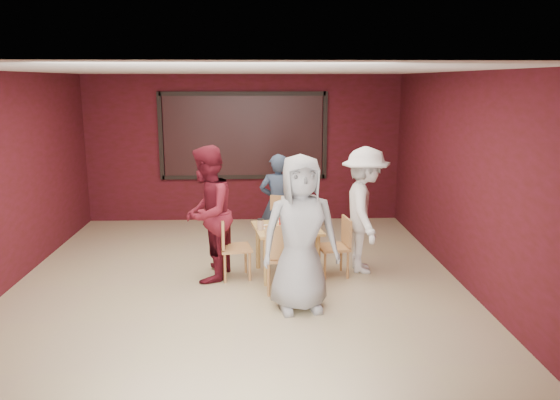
{
  "coord_description": "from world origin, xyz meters",
  "views": [
    {
      "loc": [
        0.28,
        -6.95,
        2.68
      ],
      "look_at": [
        0.57,
        0.33,
        1.08
      ],
      "focal_mm": 35.0,
      "sensor_mm": 36.0,
      "label": 1
    }
  ],
  "objects_px": {
    "diner_left": "(207,214)",
    "chair_front": "(283,254)",
    "dining_table": "(287,233)",
    "diner_right": "(365,210)",
    "chair_left": "(230,244)",
    "diner_back": "(278,203)",
    "chair_back": "(281,223)",
    "chair_right": "(339,243)",
    "diner_front": "(300,234)"
  },
  "relations": [
    {
      "from": "dining_table",
      "to": "diner_right",
      "type": "height_order",
      "value": "diner_right"
    },
    {
      "from": "diner_back",
      "to": "diner_right",
      "type": "xyz_separation_m",
      "value": [
        1.19,
        -0.97,
        0.11
      ]
    },
    {
      "from": "diner_right",
      "to": "diner_back",
      "type": "bearing_deg",
      "value": 54.69
    },
    {
      "from": "diner_back",
      "to": "diner_left",
      "type": "height_order",
      "value": "diner_left"
    },
    {
      "from": "chair_back",
      "to": "chair_right",
      "type": "relative_size",
      "value": 1.13
    },
    {
      "from": "chair_front",
      "to": "diner_front",
      "type": "relative_size",
      "value": 0.5
    },
    {
      "from": "dining_table",
      "to": "chair_back",
      "type": "bearing_deg",
      "value": 92.44
    },
    {
      "from": "chair_right",
      "to": "diner_right",
      "type": "distance_m",
      "value": 0.6
    },
    {
      "from": "chair_left",
      "to": "chair_front",
      "type": "bearing_deg",
      "value": -39.41
    },
    {
      "from": "chair_right",
      "to": "diner_front",
      "type": "height_order",
      "value": "diner_front"
    },
    {
      "from": "diner_front",
      "to": "diner_right",
      "type": "relative_size",
      "value": 1.05
    },
    {
      "from": "chair_front",
      "to": "chair_left",
      "type": "distance_m",
      "value": 0.91
    },
    {
      "from": "chair_left",
      "to": "diner_back",
      "type": "height_order",
      "value": "diner_back"
    },
    {
      "from": "diner_right",
      "to": "diner_front",
      "type": "bearing_deg",
      "value": 146.15
    },
    {
      "from": "chair_back",
      "to": "diner_front",
      "type": "distance_m",
      "value": 2.06
    },
    {
      "from": "dining_table",
      "to": "diner_front",
      "type": "height_order",
      "value": "diner_front"
    },
    {
      "from": "chair_right",
      "to": "diner_left",
      "type": "xyz_separation_m",
      "value": [
        -1.8,
        -0.07,
        0.45
      ]
    },
    {
      "from": "chair_right",
      "to": "diner_back",
      "type": "bearing_deg",
      "value": 125.08
    },
    {
      "from": "chair_back",
      "to": "chair_right",
      "type": "height_order",
      "value": "chair_back"
    },
    {
      "from": "chair_back",
      "to": "diner_left",
      "type": "bearing_deg",
      "value": -137.82
    },
    {
      "from": "diner_left",
      "to": "chair_front",
      "type": "bearing_deg",
      "value": 71.57
    },
    {
      "from": "dining_table",
      "to": "diner_right",
      "type": "bearing_deg",
      "value": 7.1
    },
    {
      "from": "dining_table",
      "to": "chair_left",
      "type": "bearing_deg",
      "value": -172.45
    },
    {
      "from": "diner_left",
      "to": "diner_right",
      "type": "xyz_separation_m",
      "value": [
        2.19,
        0.25,
        -0.03
      ]
    },
    {
      "from": "diner_back",
      "to": "chair_back",
      "type": "bearing_deg",
      "value": 100.77
    },
    {
      "from": "chair_right",
      "to": "diner_right",
      "type": "relative_size",
      "value": 0.46
    },
    {
      "from": "diner_back",
      "to": "diner_right",
      "type": "distance_m",
      "value": 1.54
    },
    {
      "from": "diner_front",
      "to": "chair_left",
      "type": "bearing_deg",
      "value": 120.76
    },
    {
      "from": "chair_back",
      "to": "diner_back",
      "type": "xyz_separation_m",
      "value": [
        -0.05,
        0.27,
        0.26
      ]
    },
    {
      "from": "chair_right",
      "to": "diner_right",
      "type": "height_order",
      "value": "diner_right"
    },
    {
      "from": "chair_left",
      "to": "diner_left",
      "type": "height_order",
      "value": "diner_left"
    },
    {
      "from": "dining_table",
      "to": "chair_front",
      "type": "distance_m",
      "value": 0.69
    },
    {
      "from": "diner_back",
      "to": "diner_right",
      "type": "relative_size",
      "value": 0.88
    },
    {
      "from": "dining_table",
      "to": "diner_left",
      "type": "relative_size",
      "value": 0.54
    },
    {
      "from": "chair_left",
      "to": "diner_back",
      "type": "bearing_deg",
      "value": 59.93
    },
    {
      "from": "diner_back",
      "to": "diner_left",
      "type": "distance_m",
      "value": 1.58
    },
    {
      "from": "chair_left",
      "to": "diner_back",
      "type": "distance_m",
      "value": 1.43
    },
    {
      "from": "diner_left",
      "to": "chair_back",
      "type": "bearing_deg",
      "value": 143.56
    },
    {
      "from": "chair_front",
      "to": "diner_front",
      "type": "distance_m",
      "value": 0.66
    },
    {
      "from": "chair_back",
      "to": "chair_right",
      "type": "bearing_deg",
      "value": -49.27
    },
    {
      "from": "chair_front",
      "to": "chair_left",
      "type": "height_order",
      "value": "chair_front"
    },
    {
      "from": "chair_front",
      "to": "diner_left",
      "type": "height_order",
      "value": "diner_left"
    },
    {
      "from": "chair_back",
      "to": "diner_right",
      "type": "relative_size",
      "value": 0.52
    },
    {
      "from": "chair_right",
      "to": "diner_back",
      "type": "height_order",
      "value": "diner_back"
    },
    {
      "from": "chair_left",
      "to": "diner_right",
      "type": "distance_m",
      "value": 1.95
    },
    {
      "from": "chair_left",
      "to": "diner_front",
      "type": "xyz_separation_m",
      "value": [
        0.88,
        -1.07,
        0.44
      ]
    },
    {
      "from": "dining_table",
      "to": "chair_left",
      "type": "distance_m",
      "value": 0.8
    },
    {
      "from": "diner_front",
      "to": "diner_left",
      "type": "xyz_separation_m",
      "value": [
        -1.18,
        1.07,
        -0.01
      ]
    },
    {
      "from": "chair_back",
      "to": "chair_left",
      "type": "distance_m",
      "value": 1.2
    },
    {
      "from": "chair_front",
      "to": "chair_left",
      "type": "bearing_deg",
      "value": 140.59
    }
  ]
}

